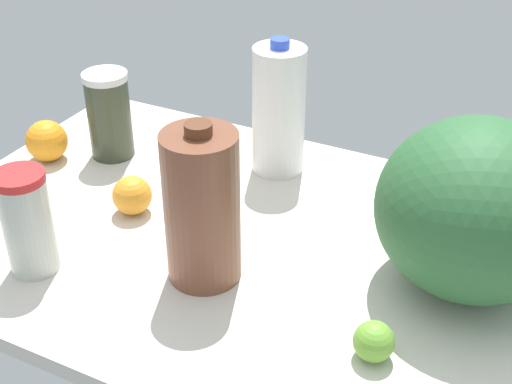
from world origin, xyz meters
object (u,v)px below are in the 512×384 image
(lemon_beside_bowl, at_px, (221,142))
(orange_near_front, at_px, (47,141))
(shaker_bottle, at_px, (109,115))
(milk_jug, at_px, (279,110))
(tumbler_cup, at_px, (27,222))
(orange_far_back, at_px, (132,195))
(watermelon, at_px, (476,209))
(lime_by_jug, at_px, (374,341))
(chocolate_milk_jug, at_px, (202,208))

(lemon_beside_bowl, distance_m, orange_near_front, 0.36)
(shaker_bottle, xyz_separation_m, milk_jug, (-0.33, -0.10, 0.04))
(shaker_bottle, height_order, milk_jug, milk_jug)
(tumbler_cup, relative_size, orange_far_back, 2.48)
(watermelon, bearing_deg, lime_by_jug, 71.67)
(orange_far_back, bearing_deg, lemon_beside_bowl, -99.07)
(shaker_bottle, relative_size, orange_near_front, 2.14)
(chocolate_milk_jug, height_order, orange_near_front, chocolate_milk_jug)
(shaker_bottle, bearing_deg, watermelon, 172.92)
(tumbler_cup, relative_size, watermelon, 0.59)
(orange_far_back, relative_size, lemon_beside_bowl, 1.10)
(tumbler_cup, bearing_deg, watermelon, -156.30)
(orange_near_front, bearing_deg, lime_by_jug, 163.01)
(watermelon, bearing_deg, lemon_beside_bowl, -19.02)
(chocolate_milk_jug, height_order, lime_by_jug, chocolate_milk_jug)
(chocolate_milk_jug, bearing_deg, orange_near_front, -20.85)
(orange_far_back, xyz_separation_m, lime_by_jug, (-0.51, 0.15, -0.01))
(orange_near_front, height_order, lime_by_jug, orange_near_front)
(tumbler_cup, height_order, orange_near_front, tumbler_cup)
(chocolate_milk_jug, distance_m, lime_by_jug, 0.32)
(shaker_bottle, relative_size, milk_jug, 0.67)
(orange_near_front, bearing_deg, tumbler_cup, 127.26)
(tumbler_cup, height_order, orange_far_back, tumbler_cup)
(lime_by_jug, bearing_deg, milk_jug, -50.58)
(milk_jug, relative_size, orange_far_back, 3.79)
(watermelon, bearing_deg, orange_far_back, 6.78)
(tumbler_cup, bearing_deg, orange_near_front, -52.74)
(orange_far_back, height_order, orange_near_front, orange_near_front)
(milk_jug, distance_m, lime_by_jug, 0.55)
(tumbler_cup, relative_size, lime_by_jug, 3.05)
(lemon_beside_bowl, bearing_deg, chocolate_milk_jug, 115.24)
(chocolate_milk_jug, xyz_separation_m, watermelon, (-0.38, -0.17, 0.01))
(orange_far_back, xyz_separation_m, lemon_beside_bowl, (-0.04, -0.26, -0.00))
(orange_near_front, bearing_deg, orange_far_back, 162.48)
(milk_jug, bearing_deg, watermelon, 154.95)
(milk_jug, relative_size, orange_near_front, 3.22)
(shaker_bottle, height_order, lemon_beside_bowl, shaker_bottle)
(shaker_bottle, height_order, orange_far_back, shaker_bottle)
(tumbler_cup, distance_m, milk_jug, 0.52)
(shaker_bottle, height_order, watermelon, watermelon)
(shaker_bottle, bearing_deg, lime_by_jug, 154.95)
(lemon_beside_bowl, xyz_separation_m, lime_by_jug, (-0.47, 0.41, -0.00))
(tumbler_cup, height_order, watermelon, watermelon)
(chocolate_milk_jug, bearing_deg, watermelon, -156.19)
(orange_far_back, distance_m, orange_near_front, 0.28)
(milk_jug, height_order, lime_by_jug, milk_jug)
(shaker_bottle, xyz_separation_m, lemon_beside_bowl, (-0.21, -0.09, -0.06))
(shaker_bottle, relative_size, lemon_beside_bowl, 2.78)
(lemon_beside_bowl, height_order, orange_near_front, orange_near_front)
(tumbler_cup, bearing_deg, lime_by_jug, -174.40)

